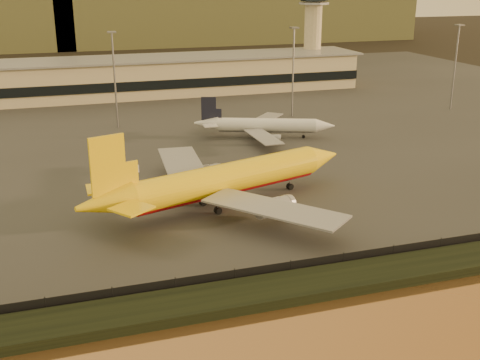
# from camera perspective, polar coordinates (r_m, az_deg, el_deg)

# --- Properties ---
(ground) EXTENTS (900.00, 900.00, 0.00)m
(ground) POSITION_cam_1_polar(r_m,az_deg,el_deg) (94.08, 0.62, -5.83)
(ground) COLOR black
(ground) RESTS_ON ground
(embankment) EXTENTS (320.00, 7.00, 1.40)m
(embankment) POSITION_cam_1_polar(r_m,az_deg,el_deg) (79.57, 4.56, -10.22)
(embankment) COLOR black
(embankment) RESTS_ON ground
(tarmac) EXTENTS (320.00, 220.00, 0.20)m
(tarmac) POSITION_cam_1_polar(r_m,az_deg,el_deg) (182.39, -8.94, 6.22)
(tarmac) COLOR #2D2D2D
(tarmac) RESTS_ON ground
(perimeter_fence) EXTENTS (300.00, 0.05, 2.20)m
(perimeter_fence) POSITION_cam_1_polar(r_m,az_deg,el_deg) (82.54, 3.51, -8.59)
(perimeter_fence) COLOR black
(perimeter_fence) RESTS_ON tarmac
(terminal_building) EXTENTS (202.00, 25.00, 12.60)m
(terminal_building) POSITION_cam_1_polar(r_m,az_deg,el_deg) (209.60, -14.38, 9.21)
(terminal_building) COLOR tan
(terminal_building) RESTS_ON tarmac
(control_tower) EXTENTS (11.20, 11.20, 35.50)m
(control_tower) POSITION_cam_1_polar(r_m,az_deg,el_deg) (233.93, 6.94, 14.40)
(control_tower) COLOR tan
(control_tower) RESTS_ON tarmac
(apron_light_masts) EXTENTS (152.20, 12.20, 25.40)m
(apron_light_masts) POSITION_cam_1_polar(r_m,az_deg,el_deg) (163.36, -2.77, 10.53)
(apron_light_masts) COLOR slate
(apron_light_masts) RESTS_ON tarmac
(dhl_cargo_jet) EXTENTS (53.12, 50.70, 16.19)m
(dhl_cargo_jet) POSITION_cam_1_polar(r_m,az_deg,el_deg) (105.82, -1.54, -0.04)
(dhl_cargo_jet) COLOR yellow
(dhl_cargo_jet) RESTS_ON tarmac
(white_narrowbody_jet) EXTENTS (34.31, 32.43, 10.23)m
(white_narrowbody_jet) POSITION_cam_1_polar(r_m,az_deg,el_deg) (152.51, 2.30, 5.17)
(white_narrowbody_jet) COLOR white
(white_narrowbody_jet) RESTS_ON tarmac
(gse_vehicle_yellow) EXTENTS (4.06, 3.04, 1.67)m
(gse_vehicle_yellow) POSITION_cam_1_polar(r_m,az_deg,el_deg) (122.86, 0.40, 0.71)
(gse_vehicle_yellow) COLOR yellow
(gse_vehicle_yellow) RESTS_ON tarmac
(gse_vehicle_white) EXTENTS (3.69, 2.30, 1.54)m
(gse_vehicle_white) POSITION_cam_1_polar(r_m,az_deg,el_deg) (127.25, -10.39, 1.01)
(gse_vehicle_white) COLOR white
(gse_vehicle_white) RESTS_ON tarmac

